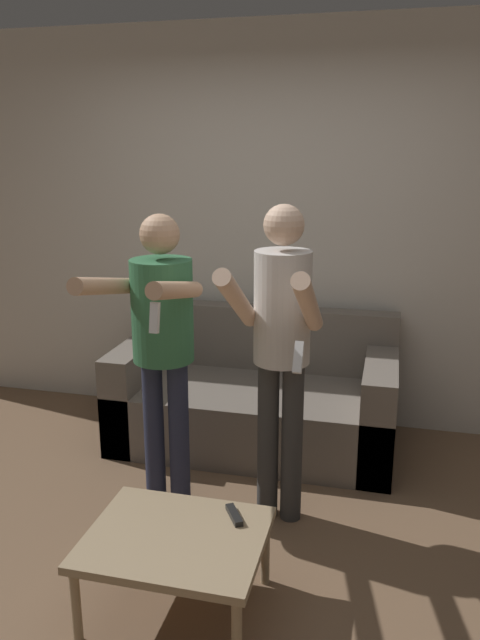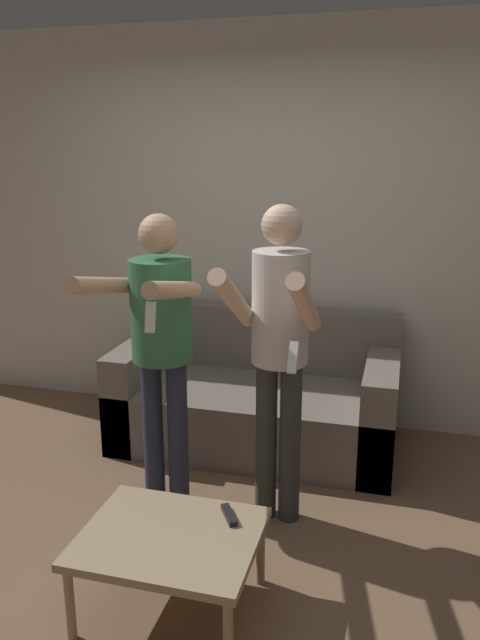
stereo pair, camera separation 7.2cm
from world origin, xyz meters
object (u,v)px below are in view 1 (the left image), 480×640
Objects in this scene: couch at (256,400)px; remote_on_table at (234,515)px; person_standing_left at (161,331)px; person_standing_right at (281,337)px; coffee_table at (176,543)px.

couch is 1.49m from remote_on_table.
person_standing_left is 10.80× the size of remote_on_table.
remote_on_table is at bearing -98.18° from person_standing_right.
person_standing_left is 1.01m from remote_on_table.
remote_on_table is (0.54, -0.60, -0.62)m from person_standing_left.
person_standing_right is at bearing -70.37° from couch.
coffee_table is at bearing -110.47° from person_standing_right.
coffee_table is at bearing -138.66° from remote_on_table.
person_standing_right reaches higher than person_standing_left.
couch is 1.09× the size of person_standing_right.
person_standing_right is 11.21× the size of remote_on_table.
couch is 12.18× the size of remote_on_table.
person_standing_left is at bearing 131.92° from remote_on_table.
person_standing_left is 0.96× the size of person_standing_right.
couch is at bearing 90.79° from coffee_table.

